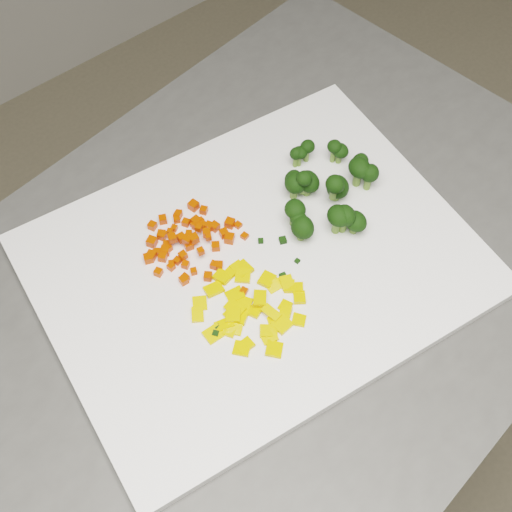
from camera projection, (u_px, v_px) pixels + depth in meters
counter_block at (258, 412)px, 1.23m from camera, size 0.99×0.75×0.90m
cutting_board at (256, 264)px, 0.86m from camera, size 0.55×0.46×0.01m
carrot_pile at (189, 237)px, 0.85m from camera, size 0.11×0.11×0.03m
pepper_pile at (252, 307)px, 0.81m from camera, size 0.13×0.13×0.02m
broccoli_pile at (321, 182)px, 0.88m from camera, size 0.13×0.13×0.06m
carrot_cube_0 at (191, 242)px, 0.86m from camera, size 0.01×0.01×0.01m
carrot_cube_1 at (215, 227)px, 0.87m from camera, size 0.01×0.01×0.01m
carrot_cube_2 at (224, 233)px, 0.87m from camera, size 0.01×0.01×0.01m
carrot_cube_3 at (194, 271)px, 0.84m from camera, size 0.01×0.01×0.01m
carrot_cube_4 at (207, 233)px, 0.86m from camera, size 0.01×0.01×0.01m
carrot_cube_5 at (177, 261)px, 0.85m from camera, size 0.01×0.01×0.01m
carrot_cube_6 at (181, 237)px, 0.85m from camera, size 0.01×0.01×0.01m
carrot_cube_7 at (199, 223)px, 0.88m from camera, size 0.01×0.01×0.01m
carrot_cube_8 at (184, 280)px, 0.83m from camera, size 0.01×0.01×0.01m
carrot_cube_9 at (189, 242)px, 0.86m from camera, size 0.01×0.01×0.01m
carrot_cube_10 at (216, 246)px, 0.86m from camera, size 0.01×0.01×0.01m
carrot_cube_11 at (186, 265)px, 0.84m from camera, size 0.01×0.01×0.01m
carrot_cube_12 at (171, 264)px, 0.84m from camera, size 0.01×0.01×0.01m
carrot_cube_13 at (151, 256)px, 0.85m from camera, size 0.01×0.01×0.01m
carrot_cube_14 at (163, 257)px, 0.85m from camera, size 0.01×0.01×0.01m
carrot_cube_15 at (189, 234)px, 0.86m from camera, size 0.01×0.01×0.01m
carrot_cube_16 at (177, 219)px, 0.88m from camera, size 0.01×0.01×0.01m
carrot_cube_17 at (201, 221)px, 0.88m from camera, size 0.01×0.01×0.01m
carrot_cube_18 at (229, 238)px, 0.86m from camera, size 0.02×0.02×0.01m
carrot_cube_19 at (204, 210)px, 0.89m from camera, size 0.01×0.01×0.01m
carrot_cube_20 at (155, 253)px, 0.85m from camera, size 0.01×0.01×0.01m
carrot_cube_21 at (202, 225)px, 0.87m from camera, size 0.01×0.01×0.01m
carrot_cube_22 at (178, 215)px, 0.88m from camera, size 0.01×0.01×0.01m
carrot_cube_23 at (187, 240)px, 0.85m from camera, size 0.01×0.01×0.01m
carrot_cube_24 at (168, 248)px, 0.86m from camera, size 0.01×0.01×0.01m
carrot_cube_25 at (208, 237)px, 0.86m from camera, size 0.01×0.01×0.01m
carrot_cube_26 at (230, 223)px, 0.87m from camera, size 0.01×0.01×0.01m
carrot_cube_27 at (148, 258)px, 0.85m from camera, size 0.01×0.01×0.01m
carrot_cube_28 at (159, 252)px, 0.85m from camera, size 0.01×0.01×0.01m
carrot_cube_29 at (214, 265)px, 0.84m from camera, size 0.01×0.01×0.01m
carrot_cube_30 at (219, 266)px, 0.84m from camera, size 0.01×0.01×0.01m
carrot_cube_31 at (162, 235)px, 0.87m from camera, size 0.01×0.01×0.01m
carrot_cube_32 at (208, 276)px, 0.83m from camera, size 0.01×0.01×0.01m
carrot_cube_33 at (165, 251)px, 0.85m from camera, size 0.01×0.01×0.01m
carrot_cube_34 at (197, 226)px, 0.87m from camera, size 0.01×0.01×0.01m
carrot_cube_35 at (172, 238)px, 0.85m from camera, size 0.01×0.01×0.01m
carrot_cube_36 at (209, 226)px, 0.87m from camera, size 0.01×0.01×0.01m
carrot_cube_37 at (152, 226)px, 0.87m from camera, size 0.01×0.01×0.01m
carrot_cube_38 at (162, 235)px, 0.87m from camera, size 0.01×0.01×0.01m
carrot_cube_39 at (196, 221)px, 0.88m from camera, size 0.01×0.01×0.01m
carrot_cube_40 at (186, 223)px, 0.88m from camera, size 0.01×0.01×0.01m
carrot_cube_41 at (171, 267)px, 0.84m from camera, size 0.01×0.01×0.01m
carrot_cube_42 at (158, 272)px, 0.84m from camera, size 0.01×0.01×0.01m
carrot_cube_43 at (170, 232)px, 0.87m from camera, size 0.01×0.01×0.01m
carrot_cube_44 at (189, 244)px, 0.86m from camera, size 0.01×0.01×0.01m
carrot_cube_45 at (185, 278)px, 0.83m from camera, size 0.01×0.01×0.01m
carrot_cube_46 at (194, 206)px, 0.89m from camera, size 0.01×0.01×0.01m
carrot_cube_47 at (167, 245)px, 0.86m from camera, size 0.01×0.01×0.01m
carrot_cube_48 at (183, 255)px, 0.84m from camera, size 0.01×0.01×0.01m
carrot_cube_49 at (174, 228)px, 0.87m from camera, size 0.01×0.01×0.01m
carrot_cube_50 at (189, 245)px, 0.86m from camera, size 0.01×0.01×0.01m
carrot_cube_51 at (163, 219)px, 0.88m from camera, size 0.01×0.01×0.01m
carrot_cube_52 at (199, 228)px, 0.86m from camera, size 0.01×0.01×0.01m
carrot_cube_53 at (152, 242)px, 0.86m from camera, size 0.01×0.01×0.01m
carrot_cube_54 at (191, 238)px, 0.86m from camera, size 0.01×0.01×0.01m
carrot_cube_55 at (194, 224)px, 0.88m from camera, size 0.01×0.01×0.01m
carrot_cube_56 at (201, 251)px, 0.84m from camera, size 0.01×0.01×0.01m
carrot_cube_57 at (179, 213)px, 0.88m from camera, size 0.01×0.01×0.01m
carrot_cube_58 at (194, 238)px, 0.85m from camera, size 0.01×0.01×0.01m
pepper_chunk_0 at (299, 297)px, 0.82m from camera, size 0.02×0.02×0.01m
pepper_chunk_1 at (198, 315)px, 0.81m from camera, size 0.02×0.02×0.01m
pepper_chunk_2 at (235, 295)px, 0.82m from camera, size 0.02×0.02×0.01m
pepper_chunk_3 at (235, 329)px, 0.80m from camera, size 0.02×0.02×0.01m
pepper_chunk_4 at (242, 348)px, 0.79m from camera, size 0.03×0.03×0.01m
pepper_chunk_5 at (224, 325)px, 0.80m from camera, size 0.02×0.02×0.01m
pepper_chunk_6 at (275, 322)px, 0.80m from camera, size 0.02×0.02×0.00m
pepper_chunk_7 at (260, 298)px, 0.81m from camera, size 0.02×0.03×0.01m
pepper_chunk_8 at (287, 283)px, 0.83m from camera, size 0.02×0.02×0.01m
pepper_chunk_9 at (274, 349)px, 0.79m from camera, size 0.03×0.03×0.01m
pepper_chunk_10 at (243, 276)px, 0.84m from camera, size 0.03×0.03×0.01m
pepper_chunk_11 at (255, 311)px, 0.81m from camera, size 0.02×0.02×0.01m
pepper_chunk_12 at (214, 289)px, 0.83m from camera, size 0.02×0.02×0.01m
pepper_chunk_13 at (294, 288)px, 0.83m from camera, size 0.03×0.02×0.01m
pepper_chunk_14 at (269, 337)px, 0.79m from camera, size 0.02×0.02×0.01m
pepper_chunk_15 at (245, 346)px, 0.79m from camera, size 0.02×0.01×0.01m
pepper_chunk_16 at (243, 305)px, 0.82m from camera, size 0.03×0.03×0.00m
pepper_chunk_17 at (235, 308)px, 0.81m from camera, size 0.02×0.02×0.01m
pepper_chunk_18 at (271, 312)px, 0.80m from camera, size 0.02×0.02×0.01m
pepper_chunk_19 at (230, 329)px, 0.80m from camera, size 0.02×0.02×0.01m
pepper_chunk_20 at (285, 284)px, 0.83m from camera, size 0.02×0.02×0.01m
pepper_chunk_21 at (267, 279)px, 0.83m from camera, size 0.02×0.02×0.01m
pepper_chunk_22 at (285, 315)px, 0.81m from camera, size 0.03×0.02×0.01m
pepper_chunk_23 at (240, 318)px, 0.81m from camera, size 0.02×0.02×0.01m
pepper_chunk_24 at (222, 277)px, 0.84m from camera, size 0.02×0.02×0.01m
pepper_chunk_25 at (273, 287)px, 0.83m from camera, size 0.02×0.02×0.01m
pepper_chunk_26 at (227, 276)px, 0.84m from camera, size 0.02×0.02×0.01m
pepper_chunk_27 at (200, 303)px, 0.82m from camera, size 0.02×0.02×0.01m
pepper_chunk_28 at (240, 270)px, 0.84m from camera, size 0.02×0.02×0.01m
pepper_chunk_29 at (269, 331)px, 0.80m from camera, size 0.02×0.02×0.01m
pepper_chunk_30 at (243, 269)px, 0.84m from camera, size 0.02×0.02×0.01m
pepper_chunk_31 at (214, 334)px, 0.80m from camera, size 0.02×0.02×0.01m
pepper_chunk_32 at (232, 317)px, 0.81m from camera, size 0.01×0.02×0.01m
pepper_chunk_33 at (285, 306)px, 0.82m from camera, size 0.02×0.02×0.01m
pepper_chunk_34 at (282, 324)px, 0.80m from camera, size 0.02×0.02×0.01m
pepper_chunk_35 at (299, 320)px, 0.81m from camera, size 0.02×0.02×0.01m
pepper_chunk_36 at (233, 315)px, 0.80m from camera, size 0.02×0.02×0.01m
broccoli_floret_0 at (339, 154)px, 0.92m from camera, size 0.03×0.03×0.03m
broccoli_floret_1 at (295, 158)px, 0.92m from camera, size 0.02×0.02×0.03m
broccoli_floret_2 at (307, 185)px, 0.89m from camera, size 0.04×0.04×0.03m
broccoli_floret_3 at (334, 189)px, 0.87m from camera, size 0.03×0.03×0.04m
broccoli_floret_4 at (337, 221)px, 0.86m from camera, size 0.04×0.04×0.04m
broccoli_floret_5 at (293, 184)px, 0.89m from camera, size 0.03×0.03×0.03m
broccoli_floret_6 at (299, 157)px, 0.92m from camera, size 0.02×0.02×0.03m
broccoli_floret_7 at (358, 173)px, 0.90m from camera, size 0.04×0.04×0.04m
broccoli_floret_8 at (298, 223)px, 0.86m from camera, size 0.03×0.03×0.03m
broccoli_floret_9 at (344, 221)px, 0.86m from camera, size 0.04×0.04×0.04m
broccoli_floret_10 at (294, 188)px, 0.89m from camera, size 0.04×0.04×0.04m
broccoli_floret_11 at (307, 151)px, 0.92m from camera, size 0.03×0.03×0.03m
broccoli_floret_12 at (359, 165)px, 0.91m from camera, size 0.03×0.03×0.03m
broccoli_floret_13 at (333, 152)px, 0.92m from camera, size 0.03×0.03×0.04m
broccoli_floret_14 at (336, 190)px, 0.89m from camera, size 0.04×0.04×0.03m
broccoli_floret_15 at (301, 230)px, 0.86m from camera, size 0.04×0.04×0.03m
broccoli_floret_16 at (368, 178)px, 0.89m from camera, size 0.03×0.03×0.04m
broccoli_floret_17 at (303, 183)px, 0.88m from camera, size 0.03×0.03×0.03m
broccoli_floret_18 at (294, 214)px, 0.86m from camera, size 0.04×0.04×0.04m
broccoli_floret_19 at (355, 224)px, 0.86m from camera, size 0.04×0.04×0.03m
stray_bit_0 at (283, 240)px, 0.86m from camera, size 0.01×0.01×0.01m
stray_bit_1 at (283, 276)px, 0.84m from camera, size 0.01×0.01×0.01m
stray_bit_2 at (237, 309)px, 0.81m from camera, size 0.01×0.01×0.00m
stray_bit_3 at (217, 327)px, 0.80m from camera, size 0.01×0.01×0.00m
stray_bit_4 at (261, 241)px, 0.86m from camera, size 0.01×0.01×0.00m
stray_bit_5 at (297, 261)px, 0.85m from camera, size 0.01×0.01×0.00m
stray_bit_6 at (298, 213)px, 0.89m from camera, size 0.01×0.01×0.01m
stray_bit_7 at (244, 291)px, 0.83m from camera, size 0.01×0.01×0.01m
stray_bit_8 at (245, 236)px, 0.87m from camera, size 0.01×0.01×0.01m
stray_bit_9 at (216, 334)px, 0.80m from camera, size 0.01×0.01×0.00m
stray_bit_10 at (238, 225)px, 0.88m from camera, size 0.01×0.01×0.01m
stray_bit_11 at (215, 246)px, 0.86m from camera, size 0.01×0.01×0.00m
stray_bit_12 at (258, 295)px, 0.82m from camera, size 0.01×0.01×0.01m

